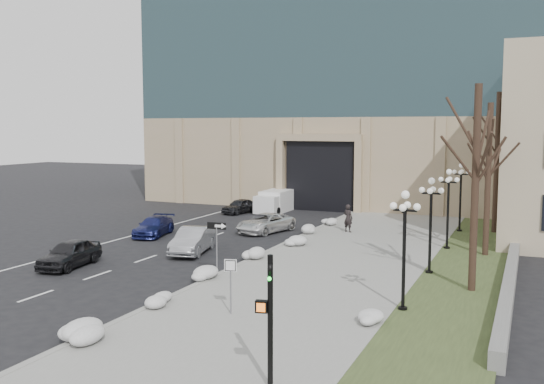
{
  "coord_description": "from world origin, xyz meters",
  "views": [
    {
      "loc": [
        12.72,
        -17.11,
        7.17
      ],
      "look_at": [
        -0.84,
        14.3,
        3.5
      ],
      "focal_mm": 40.0,
      "sensor_mm": 36.0,
      "label": 1
    }
  ],
  "objects": [
    {
      "name": "ground",
      "position": [
        0.0,
        0.0,
        0.0
      ],
      "size": [
        160.0,
        160.0,
        0.0
      ],
      "primitive_type": "plane",
      "color": "black",
      "rests_on": "ground"
    },
    {
      "name": "sidewalk",
      "position": [
        3.5,
        14.0,
        0.06
      ],
      "size": [
        9.0,
        40.0,
        0.12
      ],
      "primitive_type": "cube",
      "color": "gray",
      "rests_on": "ground"
    },
    {
      "name": "curb",
      "position": [
        -1.0,
        14.0,
        0.07
      ],
      "size": [
        0.3,
        40.0,
        0.14
      ],
      "primitive_type": "cube",
      "color": "gray",
      "rests_on": "ground"
    },
    {
      "name": "grass_strip",
      "position": [
        10.0,
        14.0,
        0.05
      ],
      "size": [
        4.0,
        40.0,
        0.1
      ],
      "primitive_type": "cube",
      "color": "#344120",
      "rests_on": "ground"
    },
    {
      "name": "stone_wall",
      "position": [
        12.0,
        16.0,
        0.35
      ],
      "size": [
        0.5,
        30.0,
        0.7
      ],
      "primitive_type": "cube",
      "color": "gray",
      "rests_on": "ground"
    },
    {
      "name": "office_tower",
      "position": [
        -2.01,
        43.58,
        18.49
      ],
      "size": [
        40.0,
        24.7,
        36.0
      ],
      "color": "tan",
      "rests_on": "ground"
    },
    {
      "name": "car_a",
      "position": [
        -8.97,
        6.85,
        0.7
      ],
      "size": [
        2.24,
        4.33,
        1.41
      ],
      "primitive_type": "imported",
      "rotation": [
        0.0,
        0.0,
        0.14
      ],
      "color": "black",
      "rests_on": "ground"
    },
    {
      "name": "car_b",
      "position": [
        -4.91,
        12.34,
        0.74
      ],
      "size": [
        2.53,
        4.71,
        1.47
      ],
      "primitive_type": "imported",
      "rotation": [
        0.0,
        0.0,
        0.23
      ],
      "color": "#9FA1A7",
      "rests_on": "ground"
    },
    {
      "name": "car_c",
      "position": [
        -10.18,
        16.16,
        0.62
      ],
      "size": [
        2.65,
        4.54,
        1.23
      ],
      "primitive_type": "imported",
      "rotation": [
        0.0,
        0.0,
        0.23
      ],
      "color": "navy",
      "rests_on": "ground"
    },
    {
      "name": "car_d",
      "position": [
        -3.88,
        20.27,
        0.65
      ],
      "size": [
        3.27,
        5.05,
        1.29
      ],
      "primitive_type": "imported",
      "rotation": [
        0.0,
        0.0,
        -0.26
      ],
      "color": "silver",
      "rests_on": "ground"
    },
    {
      "name": "car_e",
      "position": [
        -9.61,
        27.85,
        0.61
      ],
      "size": [
        2.22,
        3.83,
        1.22
      ],
      "primitive_type": "imported",
      "rotation": [
        0.0,
        0.0,
        -0.23
      ],
      "color": "#292A2E",
      "rests_on": "ground"
    },
    {
      "name": "pedestrian",
      "position": [
        1.43,
        22.03,
        1.06
      ],
      "size": [
        0.8,
        0.66,
        1.88
      ],
      "primitive_type": "imported",
      "rotation": [
        0.0,
        0.0,
        2.79
      ],
      "color": "black",
      "rests_on": "sidewalk"
    },
    {
      "name": "box_truck",
      "position": [
        -7.27,
        30.26,
        0.87
      ],
      "size": [
        2.08,
        5.7,
        1.8
      ],
      "rotation": [
        0.0,
        0.0,
        0.01
      ],
      "color": "silver",
      "rests_on": "ground"
    },
    {
      "name": "one_way_sign",
      "position": [
        -0.73,
        7.82,
        2.22
      ],
      "size": [
        1.0,
        0.28,
        2.68
      ],
      "rotation": [
        0.0,
        0.0,
        0.07
      ],
      "color": "slate",
      "rests_on": "ground"
    },
    {
      "name": "keep_sign",
      "position": [
        2.42,
        2.8,
        1.63
      ],
      "size": [
        0.47,
        0.17,
        2.22
      ],
      "rotation": [
        0.0,
        0.0,
        0.27
      ],
      "color": "slate",
      "rests_on": "ground"
    },
    {
      "name": "traffic_signal",
      "position": [
        6.38,
        -2.63,
        1.88
      ],
      "size": [
        0.65,
        0.86,
        3.8
      ],
      "rotation": [
        0.0,
        0.0,
        0.23
      ],
      "color": "black",
      "rests_on": "ground"
    },
    {
      "name": "snow_clump_a",
      "position": [
        -0.62,
        -2.04,
        0.3
      ],
      "size": [
        1.1,
        1.6,
        0.36
      ],
      "primitive_type": "ellipsoid",
      "color": "silver",
      "rests_on": "sidewalk"
    },
    {
      "name": "snow_clump_b",
      "position": [
        -0.73,
        2.62,
        0.3
      ],
      "size": [
        1.1,
        1.6,
        0.36
      ],
      "primitive_type": "ellipsoid",
      "color": "silver",
      "rests_on": "sidewalk"
    },
    {
      "name": "snow_clump_c",
      "position": [
        -0.8,
        6.74,
        0.3
      ],
      "size": [
        1.1,
        1.6,
        0.36
      ],
      "primitive_type": "ellipsoid",
      "color": "silver",
      "rests_on": "sidewalk"
    },
    {
      "name": "snow_clump_d",
      "position": [
        -0.8,
        11.73,
        0.3
      ],
      "size": [
        1.1,
        1.6,
        0.36
      ],
      "primitive_type": "ellipsoid",
      "color": "silver",
      "rests_on": "sidewalk"
    },
    {
      "name": "snow_clump_e",
      "position": [
        -0.41,
        15.8,
        0.3
      ],
      "size": [
        1.1,
        1.6,
        0.36
      ],
      "primitive_type": "ellipsoid",
      "color": "silver",
      "rests_on": "sidewalk"
    },
    {
      "name": "snow_clump_f",
      "position": [
        -0.7,
        19.99,
        0.3
      ],
      "size": [
        1.1,
        1.6,
        0.36
      ],
      "primitive_type": "ellipsoid",
      "color": "silver",
      "rests_on": "sidewalk"
    },
    {
      "name": "snow_clump_g",
      "position": [
        -0.66,
        24.46,
        0.3
      ],
      "size": [
        1.1,
        1.6,
        0.36
      ],
      "primitive_type": "ellipsoid",
      "color": "silver",
      "rests_on": "sidewalk"
    },
    {
      "name": "snow_clump_h",
      "position": [
        7.67,
        3.58,
        0.3
      ],
      "size": [
        1.1,
        1.6,
        0.36
      ],
      "primitive_type": "ellipsoid",
      "color": "silver",
      "rests_on": "sidewalk"
    },
    {
      "name": "lamppost_a",
      "position": [
        8.3,
        6.0,
        3.07
      ],
      "size": [
        1.18,
        1.18,
        4.76
      ],
      "color": "black",
      "rests_on": "ground"
    },
    {
      "name": "lamppost_b",
      "position": [
        8.3,
        12.5,
        3.07
      ],
      "size": [
        1.18,
        1.18,
        4.76
      ],
      "color": "black",
      "rests_on": "ground"
    },
    {
      "name": "lamppost_c",
      "position": [
        8.3,
        19.0,
        3.07
      ],
      "size": [
        1.18,
        1.18,
        4.76
      ],
      "color": "black",
      "rests_on": "ground"
    },
    {
      "name": "lamppost_d",
      "position": [
        8.3,
        25.5,
        3.07
      ],
      "size": [
        1.18,
        1.18,
        4.76
      ],
      "color": "black",
      "rests_on": "ground"
    },
    {
      "name": "tree_near",
      "position": [
        10.5,
        10.0,
        5.83
      ],
      "size": [
        3.2,
        3.2,
        9.0
      ],
      "color": "black",
      "rests_on": "ground"
    },
    {
      "name": "tree_mid",
      "position": [
        10.5,
        18.0,
        5.5
      ],
      "size": [
        3.2,
        3.2,
        8.5
      ],
      "color": "black",
      "rests_on": "ground"
    },
    {
      "name": "tree_far",
      "position": [
        10.5,
        26.0,
        6.15
      ],
      "size": [
        3.2,
        3.2,
        9.5
      ],
      "color": "black",
      "rests_on": "ground"
    }
  ]
}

